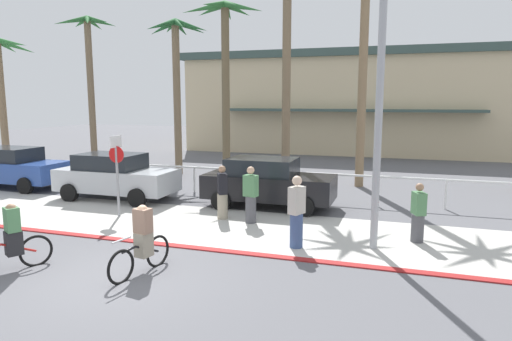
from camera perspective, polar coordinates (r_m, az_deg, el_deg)
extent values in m
plane|color=#5B5B60|center=(18.77, 0.65, -2.30)|extent=(80.00, 80.00, 0.00)
cube|color=beige|center=(13.49, -6.77, -6.79)|extent=(44.00, 4.00, 0.02)
cube|color=maroon|center=(11.79, -10.88, -9.20)|extent=(44.00, 0.24, 0.03)
cube|color=beige|center=(35.48, 12.60, 7.97)|extent=(23.04, 11.47, 6.42)
cube|color=#384C47|center=(35.61, 12.80, 13.54)|extent=(23.64, 12.07, 0.50)
cube|color=#384C47|center=(29.29, 11.40, 7.45)|extent=(16.12, 1.20, 0.16)
cylinder|color=white|center=(17.20, -0.84, 0.04)|extent=(18.58, 0.08, 0.08)
cylinder|color=white|center=(22.06, -24.32, -0.10)|extent=(0.08, 0.08, 1.00)
cylinder|color=white|center=(20.58, -19.53, -0.41)|extent=(0.08, 0.08, 1.00)
cylinder|color=white|center=(19.26, -14.03, -0.77)|extent=(0.08, 0.08, 1.00)
cylinder|color=white|center=(18.15, -7.79, -1.17)|extent=(0.08, 0.08, 1.00)
cylinder|color=white|center=(17.28, -0.83, -1.59)|extent=(0.08, 0.08, 1.00)
cylinder|color=white|center=(16.69, 6.74, -2.03)|extent=(0.08, 0.08, 1.00)
cylinder|color=white|center=(16.41, 14.73, -2.45)|extent=(0.08, 0.08, 1.00)
cylinder|color=white|center=(16.45, 22.83, -2.83)|extent=(0.08, 0.08, 1.00)
cylinder|color=gray|center=(14.71, -17.05, -1.46)|extent=(0.08, 0.08, 2.20)
cube|color=white|center=(14.55, -17.28, 3.51)|extent=(0.04, 0.56, 0.36)
cylinder|color=red|center=(14.59, -17.21, 1.94)|extent=(0.52, 0.03, 0.52)
cylinder|color=#9EA0A5|center=(11.12, 15.33, 9.13)|extent=(0.18, 0.18, 7.50)
cylinder|color=#846B4C|center=(26.73, -29.34, 7.02)|extent=(0.36, 0.36, 6.60)
cone|color=#387F3D|center=(26.21, -28.46, 13.97)|extent=(1.90, 0.32, 0.63)
cone|color=#387F3D|center=(26.95, -27.96, 13.61)|extent=(1.39, 1.62, 0.83)
cone|color=#387F3D|center=(27.50, -28.93, 13.51)|extent=(0.67, 1.64, 0.75)
cylinder|color=#756047|center=(27.14, -20.08, 9.14)|extent=(0.36, 0.36, 8.03)
cone|color=#2D6B33|center=(27.08, -19.40, 17.45)|extent=(1.37, 0.32, 0.57)
cone|color=#2D6B33|center=(27.66, -18.87, 17.26)|extent=(1.27, 1.48, 0.60)
cone|color=#2D6B33|center=(28.31, -19.68, 16.97)|extent=(0.74, 1.96, 0.64)
cone|color=#2D6B33|center=(28.11, -21.21, 16.97)|extent=(1.51, 0.95, 0.61)
cone|color=#2D6B33|center=(27.66, -22.37, 17.02)|extent=(1.76, 1.07, 0.65)
cone|color=#2D6B33|center=(27.04, -21.70, 17.27)|extent=(0.63, 1.47, 0.63)
cone|color=#2D6B33|center=(26.80, -20.51, 17.26)|extent=(1.13, 1.31, 0.76)
cylinder|color=#756047|center=(22.67, -9.92, 8.82)|extent=(0.36, 0.36, 7.34)
cone|color=#235B2D|center=(22.55, -8.19, 17.57)|extent=(1.77, 0.32, 0.82)
cone|color=#235B2D|center=(23.16, -8.31, 17.41)|extent=(1.35, 1.35, 0.75)
cone|color=#235B2D|center=(23.46, -9.43, 17.22)|extent=(0.32, 1.34, 0.79)
cone|color=#235B2D|center=(23.63, -10.71, 17.34)|extent=(1.32, 1.32, 0.63)
cone|color=#235B2D|center=(23.23, -11.66, 17.19)|extent=(1.44, 0.32, 0.83)
cone|color=#235B2D|center=(22.74, -11.91, 17.48)|extent=(1.27, 1.27, 0.75)
cone|color=#235B2D|center=(22.24, -11.17, 17.79)|extent=(0.32, 1.66, 0.69)
cone|color=#235B2D|center=(22.36, -9.68, 17.72)|extent=(1.16, 1.16, 0.73)
cylinder|color=brown|center=(21.01, -3.83, 9.64)|extent=(0.36, 0.36, 7.85)
cone|color=#2D6B33|center=(21.08, -1.58, 19.85)|extent=(1.83, 0.32, 0.71)
cone|color=#2D6B33|center=(21.72, -2.33, 19.56)|extent=(1.13, 1.30, 0.68)
cone|color=#2D6B33|center=(22.29, -3.55, 19.27)|extent=(0.74, 1.94, 0.69)
cone|color=#2D6B33|center=(22.07, -5.65, 19.49)|extent=(1.84, 1.11, 0.59)
cone|color=#2D6B33|center=(21.34, -6.61, 19.64)|extent=(1.89, 1.13, 0.73)
cone|color=#2D6B33|center=(20.74, -5.30, 20.16)|extent=(0.69, 1.71, 0.60)
cone|color=#2D6B33|center=(20.64, -3.26, 20.19)|extent=(1.28, 1.50, 0.63)
cylinder|color=#756047|center=(19.43, 3.87, 12.53)|extent=(0.36, 0.36, 9.77)
cylinder|color=#846B4C|center=(19.47, 13.35, 12.56)|extent=(0.36, 0.36, 9.94)
cube|color=#284793|center=(21.38, -28.14, 0.00)|extent=(4.40, 1.80, 0.80)
cube|color=#1E2328|center=(21.48, -28.74, 1.82)|extent=(2.29, 1.58, 0.56)
cylinder|color=black|center=(21.10, -23.65, -0.90)|extent=(0.66, 0.22, 0.66)
cylinder|color=black|center=(19.82, -27.09, -1.72)|extent=(0.66, 0.22, 0.66)
cylinder|color=black|center=(23.06, -28.90, -0.49)|extent=(0.66, 0.22, 0.66)
cube|color=#B2B7BC|center=(17.45, -17.11, -1.12)|extent=(4.40, 1.80, 0.80)
cube|color=#1E2328|center=(17.49, -17.88, 1.12)|extent=(2.29, 1.58, 0.56)
cylinder|color=black|center=(17.52, -11.58, -2.20)|extent=(0.66, 0.22, 0.66)
cylinder|color=black|center=(16.01, -14.75, -3.35)|extent=(0.66, 0.22, 0.66)
cylinder|color=black|center=(19.05, -18.98, -1.62)|extent=(0.66, 0.22, 0.66)
cylinder|color=black|center=(17.68, -22.47, -2.60)|extent=(0.66, 0.22, 0.66)
cube|color=black|center=(15.43, 1.67, -2.00)|extent=(4.40, 1.80, 0.80)
cube|color=#1E2328|center=(15.39, 0.79, 0.54)|extent=(2.29, 1.58, 0.56)
cylinder|color=black|center=(16.05, 7.41, -3.10)|extent=(0.66, 0.22, 0.66)
cylinder|color=black|center=(14.32, 6.08, -4.54)|extent=(0.66, 0.22, 0.66)
cylinder|color=black|center=(16.78, -2.09, -2.51)|extent=(0.66, 0.22, 0.66)
cylinder|color=black|center=(15.14, -4.43, -3.78)|extent=(0.66, 0.22, 0.66)
torus|color=black|center=(11.28, -25.99, -9.11)|extent=(0.41, 0.66, 0.72)
cylinder|color=red|center=(11.16, -27.71, -8.62)|extent=(0.38, 0.63, 0.35)
cylinder|color=red|center=(11.12, -28.21, -8.35)|extent=(0.05, 0.05, 0.44)
cube|color=#232326|center=(11.10, -28.23, -8.05)|extent=(0.40, 0.42, 0.52)
cube|color=#4C7F51|center=(10.97, -28.43, -5.45)|extent=(0.42, 0.39, 0.52)
sphere|color=#9E7556|center=(10.92, -28.52, -4.27)|extent=(0.22, 0.22, 0.22)
torus|color=black|center=(9.64, -16.67, -11.59)|extent=(0.20, 0.72, 0.72)
torus|color=black|center=(10.39, -12.28, -9.91)|extent=(0.20, 0.72, 0.72)
cylinder|color=black|center=(10.11, -13.58, -9.60)|extent=(0.18, 0.69, 0.35)
cylinder|color=black|center=(9.71, -15.73, -9.60)|extent=(0.12, 0.39, 0.07)
cylinder|color=black|center=(10.02, -13.96, -9.36)|extent=(0.05, 0.05, 0.44)
cylinder|color=silver|center=(9.50, -16.60, -8.39)|extent=(0.13, 0.50, 0.04)
cube|color=gray|center=(10.00, -13.98, -9.03)|extent=(0.34, 0.37, 0.52)
cube|color=#93705B|center=(9.86, -14.09, -6.15)|extent=(0.38, 0.32, 0.52)
sphere|color=#D6A884|center=(9.80, -14.14, -4.85)|extent=(0.22, 0.22, 0.22)
cylinder|color=#4C4C51|center=(12.43, 19.69, -6.89)|extent=(0.41, 0.41, 0.75)
cube|color=#4C7F51|center=(12.28, 19.85, -3.92)|extent=(0.38, 0.47, 0.58)
sphere|color=#9E7556|center=(12.19, 19.96, -1.99)|extent=(0.21, 0.21, 0.21)
cylinder|color=gray|center=(13.98, -4.24, -4.55)|extent=(0.44, 0.44, 0.80)
cube|color=black|center=(13.83, -4.28, -1.68)|extent=(0.43, 0.48, 0.62)
sphere|color=#9E7556|center=(13.75, -4.30, 0.16)|extent=(0.22, 0.22, 0.22)
cylinder|color=#4C4C51|center=(13.49, -0.67, -4.97)|extent=(0.38, 0.38, 0.82)
cube|color=#4C7F51|center=(13.33, -0.67, -1.93)|extent=(0.45, 0.34, 0.63)
sphere|color=#D6A884|center=(13.25, -0.68, 0.03)|extent=(0.23, 0.23, 0.23)
cylinder|color=#384C7A|center=(11.32, 5.10, -7.59)|extent=(0.42, 0.42, 0.88)
cube|color=#B7B2A8|center=(11.13, 5.16, -3.76)|extent=(0.40, 0.47, 0.68)
sphere|color=beige|center=(11.03, 5.20, -1.28)|extent=(0.24, 0.24, 0.24)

